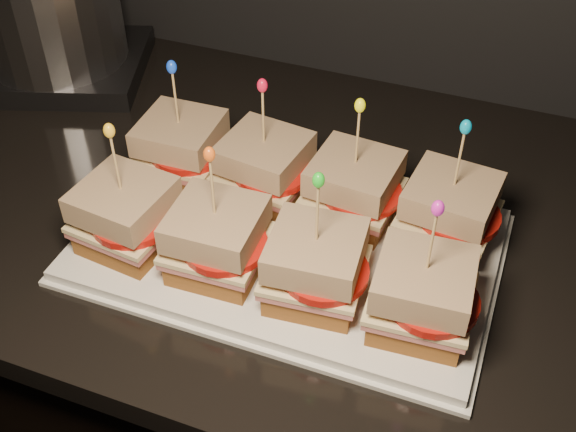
% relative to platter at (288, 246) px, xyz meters
% --- Properties ---
extents(granite_slab, '(2.35, 0.66, 0.03)m').
position_rel_platter_xyz_m(granite_slab, '(0.08, 0.08, -0.03)').
color(granite_slab, black).
rests_on(granite_slab, cabinet).
extents(platter, '(0.47, 0.29, 0.02)m').
position_rel_platter_xyz_m(platter, '(0.00, 0.00, 0.00)').
color(platter, white).
rests_on(platter, granite_slab).
extents(platter_rim, '(0.48, 0.30, 0.01)m').
position_rel_platter_xyz_m(platter_rim, '(0.00, 0.00, -0.01)').
color(platter_rim, white).
rests_on(platter_rim, granite_slab).
extents(sandwich_0_bread_bot, '(0.09, 0.09, 0.03)m').
position_rel_platter_xyz_m(sandwich_0_bread_bot, '(-0.17, 0.07, 0.02)').
color(sandwich_0_bread_bot, '#573615').
rests_on(sandwich_0_bread_bot, platter).
extents(sandwich_0_ham, '(0.10, 0.10, 0.01)m').
position_rel_platter_xyz_m(sandwich_0_ham, '(-0.17, 0.07, 0.04)').
color(sandwich_0_ham, '#AF554F').
rests_on(sandwich_0_ham, sandwich_0_bread_bot).
extents(sandwich_0_cheese, '(0.10, 0.10, 0.01)m').
position_rel_platter_xyz_m(sandwich_0_cheese, '(-0.17, 0.07, 0.05)').
color(sandwich_0_cheese, beige).
rests_on(sandwich_0_cheese, sandwich_0_ham).
extents(sandwich_0_tomato, '(0.09, 0.09, 0.01)m').
position_rel_platter_xyz_m(sandwich_0_tomato, '(-0.16, 0.06, 0.05)').
color(sandwich_0_tomato, '#B0140C').
rests_on(sandwich_0_tomato, sandwich_0_cheese).
extents(sandwich_0_bread_top, '(0.10, 0.10, 0.03)m').
position_rel_platter_xyz_m(sandwich_0_bread_top, '(-0.17, 0.07, 0.07)').
color(sandwich_0_bread_top, '#51240C').
rests_on(sandwich_0_bread_top, sandwich_0_tomato).
extents(sandwich_0_pick, '(0.00, 0.00, 0.09)m').
position_rel_platter_xyz_m(sandwich_0_pick, '(-0.17, 0.07, 0.12)').
color(sandwich_0_pick, tan).
rests_on(sandwich_0_pick, sandwich_0_bread_top).
extents(sandwich_0_frill, '(0.01, 0.01, 0.02)m').
position_rel_platter_xyz_m(sandwich_0_frill, '(-0.17, 0.07, 0.16)').
color(sandwich_0_frill, blue).
rests_on(sandwich_0_frill, sandwich_0_pick).
extents(sandwich_1_bread_bot, '(0.10, 0.10, 0.03)m').
position_rel_platter_xyz_m(sandwich_1_bread_bot, '(-0.06, 0.07, 0.02)').
color(sandwich_1_bread_bot, '#573615').
rests_on(sandwich_1_bread_bot, platter).
extents(sandwich_1_ham, '(0.11, 0.11, 0.01)m').
position_rel_platter_xyz_m(sandwich_1_ham, '(-0.06, 0.07, 0.04)').
color(sandwich_1_ham, '#AF554F').
rests_on(sandwich_1_ham, sandwich_1_bread_bot).
extents(sandwich_1_cheese, '(0.11, 0.11, 0.01)m').
position_rel_platter_xyz_m(sandwich_1_cheese, '(-0.06, 0.07, 0.05)').
color(sandwich_1_cheese, beige).
rests_on(sandwich_1_cheese, sandwich_1_ham).
extents(sandwich_1_tomato, '(0.09, 0.09, 0.01)m').
position_rel_platter_xyz_m(sandwich_1_tomato, '(-0.04, 0.06, 0.05)').
color(sandwich_1_tomato, '#B0140C').
rests_on(sandwich_1_tomato, sandwich_1_cheese).
extents(sandwich_1_bread_top, '(0.10, 0.10, 0.03)m').
position_rel_platter_xyz_m(sandwich_1_bread_top, '(-0.06, 0.07, 0.07)').
color(sandwich_1_bread_top, '#51240C').
rests_on(sandwich_1_bread_top, sandwich_1_tomato).
extents(sandwich_1_pick, '(0.00, 0.00, 0.09)m').
position_rel_platter_xyz_m(sandwich_1_pick, '(-0.06, 0.07, 0.12)').
color(sandwich_1_pick, tan).
rests_on(sandwich_1_pick, sandwich_1_bread_top).
extents(sandwich_1_frill, '(0.01, 0.01, 0.02)m').
position_rel_platter_xyz_m(sandwich_1_frill, '(-0.06, 0.07, 0.16)').
color(sandwich_1_frill, red).
rests_on(sandwich_1_frill, sandwich_1_pick).
extents(sandwich_2_bread_bot, '(0.10, 0.10, 0.03)m').
position_rel_platter_xyz_m(sandwich_2_bread_bot, '(0.06, 0.07, 0.02)').
color(sandwich_2_bread_bot, '#573615').
rests_on(sandwich_2_bread_bot, platter).
extents(sandwich_2_ham, '(0.11, 0.10, 0.01)m').
position_rel_platter_xyz_m(sandwich_2_ham, '(0.06, 0.07, 0.04)').
color(sandwich_2_ham, '#AF554F').
rests_on(sandwich_2_ham, sandwich_2_bread_bot).
extents(sandwich_2_cheese, '(0.11, 0.11, 0.01)m').
position_rel_platter_xyz_m(sandwich_2_cheese, '(0.06, 0.07, 0.05)').
color(sandwich_2_cheese, beige).
rests_on(sandwich_2_cheese, sandwich_2_ham).
extents(sandwich_2_tomato, '(0.09, 0.09, 0.01)m').
position_rel_platter_xyz_m(sandwich_2_tomato, '(0.07, 0.06, 0.05)').
color(sandwich_2_tomato, '#B0140C').
rests_on(sandwich_2_tomato, sandwich_2_cheese).
extents(sandwich_2_bread_top, '(0.10, 0.10, 0.03)m').
position_rel_platter_xyz_m(sandwich_2_bread_top, '(0.06, 0.07, 0.07)').
color(sandwich_2_bread_top, '#51240C').
rests_on(sandwich_2_bread_top, sandwich_2_tomato).
extents(sandwich_2_pick, '(0.00, 0.00, 0.09)m').
position_rel_platter_xyz_m(sandwich_2_pick, '(0.06, 0.07, 0.12)').
color(sandwich_2_pick, tan).
rests_on(sandwich_2_pick, sandwich_2_bread_top).
extents(sandwich_2_frill, '(0.01, 0.01, 0.02)m').
position_rel_platter_xyz_m(sandwich_2_frill, '(0.06, 0.07, 0.16)').
color(sandwich_2_frill, '#FEFD10').
rests_on(sandwich_2_frill, sandwich_2_pick).
extents(sandwich_3_bread_bot, '(0.10, 0.10, 0.03)m').
position_rel_platter_xyz_m(sandwich_3_bread_bot, '(0.17, 0.07, 0.02)').
color(sandwich_3_bread_bot, '#573615').
rests_on(sandwich_3_bread_bot, platter).
extents(sandwich_3_ham, '(0.11, 0.11, 0.01)m').
position_rel_platter_xyz_m(sandwich_3_ham, '(0.17, 0.07, 0.04)').
color(sandwich_3_ham, '#AF554F').
rests_on(sandwich_3_ham, sandwich_3_bread_bot).
extents(sandwich_3_cheese, '(0.11, 0.11, 0.01)m').
position_rel_platter_xyz_m(sandwich_3_cheese, '(0.17, 0.07, 0.05)').
color(sandwich_3_cheese, beige).
rests_on(sandwich_3_cheese, sandwich_3_ham).
extents(sandwich_3_tomato, '(0.09, 0.09, 0.01)m').
position_rel_platter_xyz_m(sandwich_3_tomato, '(0.18, 0.06, 0.05)').
color(sandwich_3_tomato, '#B0140C').
rests_on(sandwich_3_tomato, sandwich_3_cheese).
extents(sandwich_3_bread_top, '(0.10, 0.10, 0.03)m').
position_rel_platter_xyz_m(sandwich_3_bread_top, '(0.17, 0.07, 0.07)').
color(sandwich_3_bread_top, '#51240C').
rests_on(sandwich_3_bread_top, sandwich_3_tomato).
extents(sandwich_3_pick, '(0.00, 0.00, 0.09)m').
position_rel_platter_xyz_m(sandwich_3_pick, '(0.17, 0.07, 0.12)').
color(sandwich_3_pick, tan).
rests_on(sandwich_3_pick, sandwich_3_bread_top).
extents(sandwich_3_frill, '(0.01, 0.01, 0.02)m').
position_rel_platter_xyz_m(sandwich_3_frill, '(0.17, 0.07, 0.16)').
color(sandwich_3_frill, '#068BB2').
rests_on(sandwich_3_frill, sandwich_3_pick).
extents(sandwich_4_bread_bot, '(0.10, 0.10, 0.03)m').
position_rel_platter_xyz_m(sandwich_4_bread_bot, '(-0.17, -0.07, 0.02)').
color(sandwich_4_bread_bot, '#573615').
rests_on(sandwich_4_bread_bot, platter).
extents(sandwich_4_ham, '(0.11, 0.11, 0.01)m').
position_rel_platter_xyz_m(sandwich_4_ham, '(-0.17, -0.07, 0.04)').
color(sandwich_4_ham, '#AF554F').
rests_on(sandwich_4_ham, sandwich_4_bread_bot).
extents(sandwich_4_cheese, '(0.11, 0.11, 0.01)m').
position_rel_platter_xyz_m(sandwich_4_cheese, '(-0.17, -0.07, 0.05)').
color(sandwich_4_cheese, beige).
rests_on(sandwich_4_cheese, sandwich_4_ham).
extents(sandwich_4_tomato, '(0.09, 0.09, 0.01)m').
position_rel_platter_xyz_m(sandwich_4_tomato, '(-0.16, -0.07, 0.05)').
color(sandwich_4_tomato, '#B0140C').
rests_on(sandwich_4_tomato, sandwich_4_cheese).
extents(sandwich_4_bread_top, '(0.10, 0.10, 0.03)m').
position_rel_platter_xyz_m(sandwich_4_bread_top, '(-0.17, -0.07, 0.07)').
color(sandwich_4_bread_top, '#51240C').
rests_on(sandwich_4_bread_top, sandwich_4_tomato).
extents(sandwich_4_pick, '(0.00, 0.00, 0.09)m').
position_rel_platter_xyz_m(sandwich_4_pick, '(-0.17, -0.07, 0.12)').
color(sandwich_4_pick, tan).
rests_on(sandwich_4_pick, sandwich_4_bread_top).
extents(sandwich_4_frill, '(0.01, 0.01, 0.02)m').
position_rel_platter_xyz_m(sandwich_4_frill, '(-0.17, -0.07, 0.16)').
color(sandwich_4_frill, gold).
rests_on(sandwich_4_frill, sandwich_4_pick).
extents(sandwich_5_bread_bot, '(0.09, 0.09, 0.03)m').
position_rel_platter_xyz_m(sandwich_5_bread_bot, '(-0.06, -0.07, 0.02)').
color(sandwich_5_bread_bot, '#573615').
rests_on(sandwich_5_bread_bot, platter).
extents(sandwich_5_ham, '(0.10, 0.10, 0.01)m').
position_rel_platter_xyz_m(sandwich_5_ham, '(-0.06, -0.07, 0.04)').
color(sandwich_5_ham, '#AF554F').
rests_on(sandwich_5_ham, sandwich_5_bread_bot).
extents(sandwich_5_cheese, '(0.11, 0.10, 0.01)m').
position_rel_platter_xyz_m(sandwich_5_cheese, '(-0.06, -0.07, 0.05)').
color(sandwich_5_cheese, beige).
rests_on(sandwich_5_cheese, sandwich_5_ham).
extents(sandwich_5_tomato, '(0.09, 0.09, 0.01)m').
position_rel_platter_xyz_m(sandwich_5_tomato, '(-0.04, -0.07, 0.05)').
color(sandwich_5_tomato, '#B0140C').
rests_on(sandwich_5_tomato, sandwich_5_cheese).
extents(sandwich_5_bread_top, '(0.10, 0.10, 0.03)m').
position_rel_platter_xyz_m(sandwich_5_bread_top, '(-0.06, -0.07, 0.07)').
color(sandwich_5_bread_top, '#51240C').
rests_on(sandwich_5_bread_top, sandwich_5_tomato).
extents(sandwich_5_pick, '(0.00, 0.00, 0.09)m').
position_rel_platter_xyz_m(sandwich_5_pick, '(-0.06, -0.07, 0.12)').
color(sandwich_5_pick, tan).
rests_on(sandwich_5_pick, sandwich_5_bread_top).
extents(sandwich_5_frill, '(0.01, 0.01, 0.02)m').
position_rel_platter_xyz_m(sandwich_5_frill, '(-0.06, -0.07, 0.16)').
color(sandwich_5_frill, '#E75B17').
rests_on(sandwich_5_frill, sandwich_5_pick).
extents(sandwich_6_bread_bot, '(0.10, 0.10, 0.03)m').
position_rel_platter_xyz_m(sandwich_6_bread_bot, '(0.06, -0.07, 0.02)').
color(sandwich_6_bread_bot, '#573615').
rests_on(sandwich_6_bread_bot, platter).
extents(sandwich_6_ham, '(0.11, 0.11, 0.01)m').
position_rel_platter_xyz_m(sandwich_6_ham, '(0.06, -0.07, 0.04)').
color(sandwich_6_ham, '#AF554F').
rests_on(sandwich_6_ham, sandwich_6_bread_bot).
extents(sandwich_6_cheese, '(0.11, 0.11, 0.01)m').
position_rel_platter_xyz_m(sandwich_6_cheese, '(0.06, -0.07, 0.05)').
color(sandwich_6_cheese, beige).
rests_on(sandwich_6_cheese, sandwich_6_ham).
extents(sandwich_6_tomato, '(0.09, 0.09, 0.01)m').
position_rel_platter_xyz_m(sandwich_6_tomato, '(0.07, -0.07, 0.05)').
color(sandwich_6_tomato, '#B0140C').
rests_on(sandwich_6_tomato, sandwich_6_cheese).
extents(sandwich_6_bread_top, '(0.10, 0.10, 0.03)m').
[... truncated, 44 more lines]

